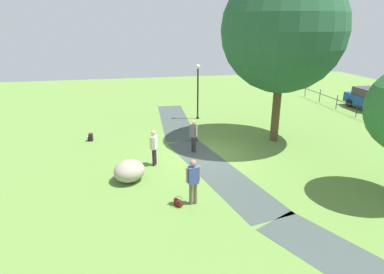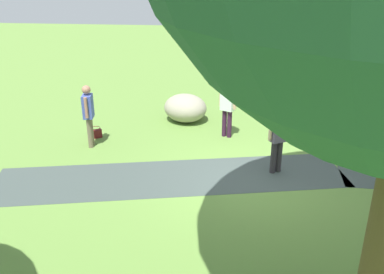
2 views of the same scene
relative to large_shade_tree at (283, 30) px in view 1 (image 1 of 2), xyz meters
The scene contains 14 objects.
ground_plane 7.10m from the large_shade_tree, 72.60° to the right, with size 48.00×48.00×0.00m, color olive.
footpath_segment_near 8.78m from the large_shade_tree, 135.08° to the right, with size 8.08×2.14×0.01m.
footpath_segment_mid 7.69m from the large_shade_tree, 52.23° to the right, with size 8.19×3.36×0.01m.
large_shade_tree is the anchor object (origin of this frame).
lamp_post 6.81m from the large_shade_tree, 147.39° to the right, with size 0.28×0.28×3.56m.
lawn_boulder 9.97m from the large_shade_tree, 67.22° to the right, with size 1.79×1.74×0.84m.
woman_with_handbag 9.23m from the large_shade_tree, 45.44° to the right, with size 0.29×0.52×1.68m.
man_near_boulder 6.68m from the large_shade_tree, 80.35° to the right, with size 0.46×0.39×1.63m.
passerby_on_path 8.43m from the large_shade_tree, 73.51° to the right, with size 0.47×0.38×1.63m.
handbag_on_grass 10.04m from the large_shade_tree, 47.83° to the right, with size 0.38×0.38×0.31m.
backpack_by_boulder 10.26m from the large_shade_tree, 70.29° to the right, with size 0.35×0.34×0.40m.
spare_backpack_on_lawn 11.37m from the large_shade_tree, 100.96° to the right, with size 0.30×0.28×0.40m.
frisbee_on_grass 11.71m from the large_shade_tree, 104.15° to the right, with size 0.26×0.26×0.02m.
parked_wagon_silver 11.74m from the large_shade_tree, 115.28° to the left, with size 4.15×1.84×1.56m.
Camera 1 is at (14.10, -3.66, 6.05)m, focal length 30.29 mm.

